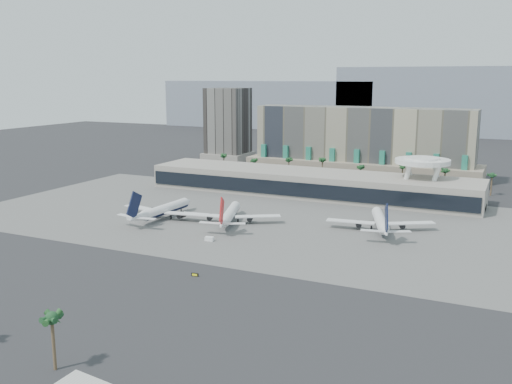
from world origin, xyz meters
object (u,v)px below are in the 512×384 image
at_px(airliner_centre, 230,214).
at_px(airliner_right, 381,221).
at_px(service_vehicle_b, 209,239).
at_px(taxiway_sign, 195,275).
at_px(airliner_left, 163,210).
at_px(service_vehicle_a, 133,217).

distance_m(airliner_centre, airliner_right, 61.25).
xyz_separation_m(service_vehicle_b, taxiway_sign, (15.00, -35.08, -0.30)).
height_order(service_vehicle_b, taxiway_sign, service_vehicle_b).
xyz_separation_m(airliner_left, service_vehicle_a, (-10.54, -7.31, -2.75)).
relative_size(airliner_left, airliner_centre, 1.06).
bearing_deg(service_vehicle_a, taxiway_sign, -51.94).
xyz_separation_m(airliner_centre, airliner_right, (59.33, 15.25, 0.03)).
height_order(airliner_right, service_vehicle_b, airliner_right).
bearing_deg(airliner_left, taxiway_sign, -46.30).
bearing_deg(airliner_right, service_vehicle_a, 176.79).
bearing_deg(taxiway_sign, airliner_left, 124.03).
bearing_deg(service_vehicle_b, airliner_right, 28.11).
bearing_deg(service_vehicle_a, service_vehicle_b, -29.93).
bearing_deg(airliner_right, airliner_left, 174.14).
height_order(airliner_left, service_vehicle_b, airliner_left).
distance_m(service_vehicle_a, service_vehicle_b, 47.50).
relative_size(airliner_right, service_vehicle_a, 9.05).
height_order(airliner_centre, service_vehicle_b, airliner_centre).
height_order(airliner_right, service_vehicle_a, airliner_right).
distance_m(airliner_left, taxiway_sign, 75.29).
bearing_deg(airliner_centre, airliner_right, -4.12).
xyz_separation_m(airliner_left, service_vehicle_b, (34.88, -21.23, -3.10)).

